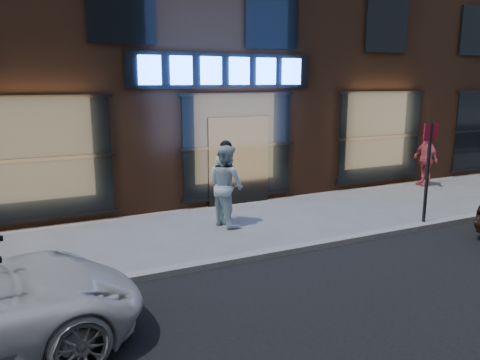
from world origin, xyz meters
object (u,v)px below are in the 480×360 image
object	(u,v)px
passerby	(425,159)
man_bowtie	(223,189)
man_cap	(226,185)
sign_post	(428,165)

from	to	relation	value
passerby	man_bowtie	bearing A→B (deg)	-75.49
man_cap	sign_post	size ratio (longest dim) A/B	0.79
sign_post	man_bowtie	bearing A→B (deg)	154.31
passerby	sign_post	bearing A→B (deg)	-39.36
passerby	sign_post	xyz separation A→B (m)	(-3.48, -3.28, 0.60)
man_bowtie	man_cap	size ratio (longest dim) A/B	0.86
man_cap	passerby	bearing A→B (deg)	-97.03
man_bowtie	sign_post	size ratio (longest dim) A/B	0.68
man_bowtie	sign_post	xyz separation A→B (m)	(4.08, -2.33, 0.65)
passerby	sign_post	size ratio (longest dim) A/B	0.72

